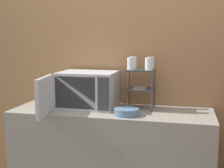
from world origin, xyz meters
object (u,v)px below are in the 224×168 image
(glass_back_right, at_px, (151,63))
(glass_front_right, at_px, (149,64))
(glass_front_left, at_px, (131,64))
(bowl, at_px, (127,112))
(microwave, at_px, (86,90))
(glass_back_left, at_px, (133,63))
(dish_rack, at_px, (140,81))

(glass_back_right, xyz_separation_m, glass_front_right, (0.00, -0.14, 0.00))
(glass_front_left, distance_m, bowl, 0.42)
(microwave, height_order, bowl, microwave)
(glass_front_left, relative_size, glass_back_left, 1.00)
(glass_back_right, distance_m, bowl, 0.52)
(glass_back_right, height_order, bowl, glass_back_right)
(dish_rack, bearing_deg, glass_front_right, -39.84)
(glass_back_right, relative_size, glass_back_left, 1.00)
(glass_front_right, bearing_deg, glass_back_left, 140.60)
(glass_back_left, bearing_deg, dish_rack, -38.94)
(glass_front_left, distance_m, glass_back_right, 0.20)
(microwave, bearing_deg, glass_front_right, 0.67)
(bowl, bearing_deg, glass_front_left, 91.31)
(dish_rack, relative_size, glass_back_left, 3.30)
(dish_rack, bearing_deg, glass_back_left, 141.06)
(glass_front_left, bearing_deg, bowl, -88.69)
(dish_rack, bearing_deg, microwave, -171.32)
(dish_rack, xyz_separation_m, glass_front_right, (0.08, -0.07, 0.15))
(glass_front_right, height_order, bowl, glass_front_right)
(glass_back_left, bearing_deg, bowl, -88.30)
(glass_front_left, bearing_deg, microwave, -179.07)
(glass_back_left, bearing_deg, microwave, -161.22)
(glass_back_right, relative_size, glass_front_right, 1.00)
(microwave, bearing_deg, glass_front_left, 0.93)
(microwave, height_order, glass_back_right, glass_back_right)
(glass_front_right, xyz_separation_m, glass_back_left, (-0.16, 0.13, 0.00))
(glass_front_left, height_order, glass_back_left, same)
(microwave, xyz_separation_m, glass_front_right, (0.55, 0.01, 0.24))
(glass_back_right, distance_m, glass_back_left, 0.16)
(glass_front_right, distance_m, bowl, 0.44)
(glass_back_right, bearing_deg, glass_back_left, -176.27)
(microwave, xyz_separation_m, dish_rack, (0.47, 0.07, 0.09))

